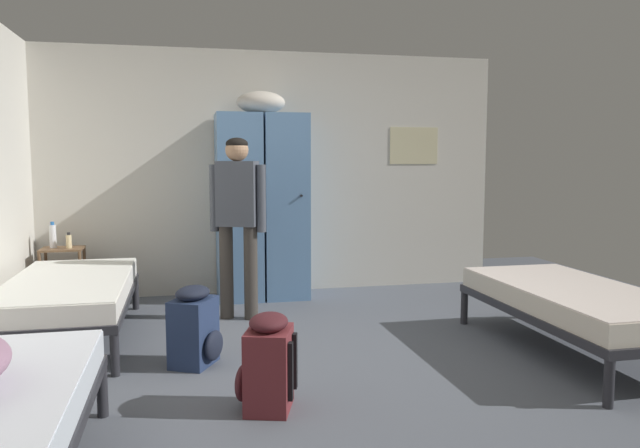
{
  "coord_description": "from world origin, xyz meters",
  "views": [
    {
      "loc": [
        -0.94,
        -3.96,
        1.4
      ],
      "look_at": [
        0.0,
        0.25,
        0.95
      ],
      "focal_mm": 34.68,
      "sensor_mm": 36.0,
      "label": 1
    }
  ],
  "objects_px": {
    "bed_left_rear": "(69,292)",
    "water_bottle": "(53,236)",
    "bed_right": "(576,302)",
    "person_traveler": "(238,211)",
    "backpack_navy": "(195,328)",
    "locker_bank": "(262,202)",
    "lotion_bottle": "(69,241)",
    "backpack_maroon": "(267,364)",
    "shelf_unit": "(63,271)"
  },
  "relations": [
    {
      "from": "bed_left_rear",
      "to": "water_bottle",
      "type": "xyz_separation_m",
      "value": [
        -0.33,
        1.17,
        0.3
      ]
    },
    {
      "from": "bed_right",
      "to": "person_traveler",
      "type": "bearing_deg",
      "value": 146.34
    },
    {
      "from": "bed_left_rear",
      "to": "backpack_navy",
      "type": "relative_size",
      "value": 3.45
    },
    {
      "from": "locker_bank",
      "to": "lotion_bottle",
      "type": "height_order",
      "value": "locker_bank"
    },
    {
      "from": "lotion_bottle",
      "to": "bed_left_rear",
      "type": "bearing_deg",
      "value": -80.79
    },
    {
      "from": "locker_bank",
      "to": "bed_left_rear",
      "type": "bearing_deg",
      "value": -144.79
    },
    {
      "from": "person_traveler",
      "to": "water_bottle",
      "type": "relative_size",
      "value": 6.39
    },
    {
      "from": "bed_left_rear",
      "to": "bed_right",
      "type": "height_order",
      "value": "same"
    },
    {
      "from": "backpack_navy",
      "to": "backpack_maroon",
      "type": "height_order",
      "value": "same"
    },
    {
      "from": "shelf_unit",
      "to": "backpack_navy",
      "type": "height_order",
      "value": "shelf_unit"
    },
    {
      "from": "bed_left_rear",
      "to": "backpack_navy",
      "type": "distance_m",
      "value": 1.24
    },
    {
      "from": "bed_right",
      "to": "water_bottle",
      "type": "relative_size",
      "value": 7.65
    },
    {
      "from": "locker_bank",
      "to": "shelf_unit",
      "type": "height_order",
      "value": "locker_bank"
    },
    {
      "from": "person_traveler",
      "to": "lotion_bottle",
      "type": "xyz_separation_m",
      "value": [
        -1.52,
        0.74,
        -0.32
      ]
    },
    {
      "from": "bed_left_rear",
      "to": "backpack_maroon",
      "type": "xyz_separation_m",
      "value": [
        1.31,
        -1.66,
        -0.12
      ]
    },
    {
      "from": "bed_right",
      "to": "water_bottle",
      "type": "xyz_separation_m",
      "value": [
        -3.95,
        2.32,
        0.3
      ]
    },
    {
      "from": "backpack_maroon",
      "to": "locker_bank",
      "type": "bearing_deg",
      "value": 83.26
    },
    {
      "from": "locker_bank",
      "to": "water_bottle",
      "type": "height_order",
      "value": "locker_bank"
    },
    {
      "from": "lotion_bottle",
      "to": "backpack_maroon",
      "type": "xyz_separation_m",
      "value": [
        1.49,
        -2.77,
        -0.38
      ]
    },
    {
      "from": "bed_right",
      "to": "person_traveler",
      "type": "distance_m",
      "value": 2.8
    },
    {
      "from": "person_traveler",
      "to": "lotion_bottle",
      "type": "bearing_deg",
      "value": 154.15
    },
    {
      "from": "lotion_bottle",
      "to": "backpack_navy",
      "type": "relative_size",
      "value": 0.27
    },
    {
      "from": "water_bottle",
      "to": "backpack_navy",
      "type": "xyz_separation_m",
      "value": [
        1.26,
        -1.98,
        -0.42
      ]
    },
    {
      "from": "bed_left_rear",
      "to": "water_bottle",
      "type": "relative_size",
      "value": 7.65
    },
    {
      "from": "shelf_unit",
      "to": "bed_left_rear",
      "type": "relative_size",
      "value": 0.3
    },
    {
      "from": "shelf_unit",
      "to": "water_bottle",
      "type": "distance_m",
      "value": 0.35
    },
    {
      "from": "backpack_navy",
      "to": "backpack_maroon",
      "type": "bearing_deg",
      "value": -65.87
    },
    {
      "from": "shelf_unit",
      "to": "person_traveler",
      "type": "relative_size",
      "value": 0.36
    },
    {
      "from": "bed_right",
      "to": "backpack_maroon",
      "type": "relative_size",
      "value": 3.45
    },
    {
      "from": "shelf_unit",
      "to": "lotion_bottle",
      "type": "relative_size",
      "value": 3.78
    },
    {
      "from": "bed_left_rear",
      "to": "backpack_navy",
      "type": "height_order",
      "value": "backpack_navy"
    },
    {
      "from": "locker_bank",
      "to": "backpack_navy",
      "type": "height_order",
      "value": "locker_bank"
    },
    {
      "from": "bed_left_rear",
      "to": "lotion_bottle",
      "type": "bearing_deg",
      "value": 99.21
    },
    {
      "from": "locker_bank",
      "to": "person_traveler",
      "type": "bearing_deg",
      "value": -111.49
    },
    {
      "from": "locker_bank",
      "to": "person_traveler",
      "type": "height_order",
      "value": "locker_bank"
    },
    {
      "from": "backpack_navy",
      "to": "shelf_unit",
      "type": "bearing_deg",
      "value": 121.14
    },
    {
      "from": "person_traveler",
      "to": "shelf_unit",
      "type": "bearing_deg",
      "value": 153.97
    },
    {
      "from": "person_traveler",
      "to": "backpack_navy",
      "type": "xyz_separation_m",
      "value": [
        -0.4,
        -1.18,
        -0.7
      ]
    },
    {
      "from": "shelf_unit",
      "to": "bed_left_rear",
      "type": "xyz_separation_m",
      "value": [
        0.25,
        -1.15,
        0.04
      ]
    },
    {
      "from": "shelf_unit",
      "to": "backpack_maroon",
      "type": "xyz_separation_m",
      "value": [
        1.56,
        -2.81,
        -0.09
      ]
    },
    {
      "from": "backpack_maroon",
      "to": "bed_right",
      "type": "bearing_deg",
      "value": 12.54
    },
    {
      "from": "bed_right",
      "to": "lotion_bottle",
      "type": "bearing_deg",
      "value": 149.31
    },
    {
      "from": "shelf_unit",
      "to": "lotion_bottle",
      "type": "height_order",
      "value": "lotion_bottle"
    },
    {
      "from": "shelf_unit",
      "to": "backpack_maroon",
      "type": "bearing_deg",
      "value": -60.88
    },
    {
      "from": "backpack_maroon",
      "to": "lotion_bottle",
      "type": "bearing_deg",
      "value": 118.36
    },
    {
      "from": "bed_left_rear",
      "to": "person_traveler",
      "type": "relative_size",
      "value": 1.2
    },
    {
      "from": "person_traveler",
      "to": "backpack_maroon",
      "type": "distance_m",
      "value": 2.15
    },
    {
      "from": "shelf_unit",
      "to": "water_bottle",
      "type": "xyz_separation_m",
      "value": [
        -0.08,
        0.02,
        0.34
      ]
    },
    {
      "from": "shelf_unit",
      "to": "bed_right",
      "type": "bearing_deg",
      "value": -30.67
    },
    {
      "from": "backpack_maroon",
      "to": "water_bottle",
      "type": "bearing_deg",
      "value": 120.17
    }
  ]
}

